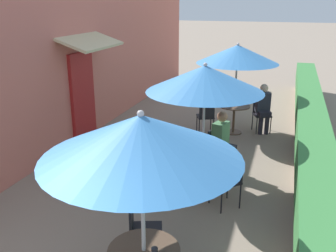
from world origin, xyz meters
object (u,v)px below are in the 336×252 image
at_px(seated_patron_far_left, 263,106).
at_px(patio_table_mid, 202,160).
at_px(patio_table_far, 234,113).
at_px(cafe_chair_mid_left, 229,176).
at_px(coffee_cup_far, 230,104).
at_px(coffee_cup_near, 155,252).
at_px(seated_patron_mid_right, 223,140).
at_px(patio_umbrella_near, 141,137).
at_px(patio_umbrella_mid, 205,79).
at_px(cafe_chair_near_left, 140,227).
at_px(cafe_chair_mid_back, 161,161).
at_px(patio_umbrella_far, 238,54).
at_px(cafe_chair_far_right, 206,115).
at_px(cafe_chair_far_left, 261,112).
at_px(cafe_chair_mid_right, 217,147).
at_px(coffee_cup_mid, 207,151).

bearing_deg(seated_patron_far_left, patio_table_mid, 53.80).
bearing_deg(patio_table_far, cafe_chair_mid_left, -82.60).
bearing_deg(cafe_chair_mid_left, coffee_cup_far, -34.60).
distance_m(coffee_cup_near, seated_patron_mid_right, 3.64).
xyz_separation_m(seated_patron_mid_right, patio_table_far, (-0.14, 2.42, -0.16)).
height_order(patio_umbrella_near, patio_table_far, patio_umbrella_near).
bearing_deg(patio_umbrella_mid, cafe_chair_near_left, -97.19).
distance_m(patio_umbrella_mid, coffee_cup_far, 3.29).
xyz_separation_m(patio_umbrella_near, coffee_cup_far, (-0.04, 5.95, -1.23)).
distance_m(cafe_chair_mid_left, seated_patron_far_left, 3.85).
bearing_deg(patio_table_mid, cafe_chair_mid_back, -160.27).
height_order(patio_umbrella_far, cafe_chair_far_right, patio_umbrella_far).
bearing_deg(coffee_cup_near, cafe_chair_near_left, 122.52).
bearing_deg(patio_umbrella_far, patio_table_mid, -91.74).
height_order(patio_table_far, cafe_chair_far_left, cafe_chair_far_left).
bearing_deg(seated_patron_mid_right, patio_umbrella_far, -160.36).
height_order(patio_table_mid, patio_table_far, same).
distance_m(cafe_chair_mid_right, coffee_cup_far, 2.35).
distance_m(seated_patron_mid_right, cafe_chair_far_left, 2.83).
bearing_deg(patio_table_mid, coffee_cup_near, -86.62).
distance_m(cafe_chair_near_left, seated_patron_mid_right, 2.98).
bearing_deg(cafe_chair_near_left, coffee_cup_mid, 150.24).
bearing_deg(seated_patron_mid_right, cafe_chair_far_left, -173.93).
relative_size(patio_umbrella_mid, cafe_chair_mid_right, 2.60).
bearing_deg(cafe_chair_far_left, cafe_chair_mid_back, 45.84).
height_order(cafe_chair_mid_right, seated_patron_mid_right, seated_patron_mid_right).
height_order(patio_umbrella_near, coffee_cup_mid, patio_umbrella_near).
relative_size(coffee_cup_near, patio_table_far, 0.12).
bearing_deg(coffee_cup_near, seated_patron_mid_right, 88.99).
relative_size(patio_umbrella_mid, cafe_chair_mid_back, 2.60).
relative_size(cafe_chair_far_right, coffee_cup_far, 9.67).
distance_m(cafe_chair_mid_right, patio_table_far, 2.39).
xyz_separation_m(patio_umbrella_near, cafe_chair_near_left, (-0.32, 0.66, -1.48)).
bearing_deg(patio_umbrella_near, cafe_chair_far_left, 83.70).
relative_size(patio_table_mid, seated_patron_mid_right, 0.62).
distance_m(patio_umbrella_near, cafe_chair_near_left, 1.65).
xyz_separation_m(patio_umbrella_mid, seated_patron_far_left, (0.78, 3.37, -1.31)).
bearing_deg(seated_patron_mid_right, seated_patron_far_left, -175.22).
relative_size(coffee_cup_mid, seated_patron_far_left, 0.07).
bearing_deg(cafe_chair_far_right, cafe_chair_mid_back, -115.90).
height_order(seated_patron_mid_right, patio_umbrella_far, patio_umbrella_far).
distance_m(patio_table_mid, patio_umbrella_mid, 1.47).
relative_size(cafe_chair_far_left, coffee_cup_far, 9.67).
relative_size(cafe_chair_mid_left, cafe_chair_mid_right, 1.00).
bearing_deg(patio_umbrella_near, coffee_cup_far, 90.41).
xyz_separation_m(cafe_chair_mid_left, seated_patron_mid_right, (-0.32, 1.17, 0.17)).
xyz_separation_m(seated_patron_mid_right, coffee_cup_far, (-0.25, 2.36, 0.08)).
bearing_deg(patio_umbrella_far, patio_umbrella_mid, -91.74).
bearing_deg(cafe_chair_far_right, cafe_chair_near_left, -110.10).
height_order(coffee_cup_near, coffee_cup_mid, same).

